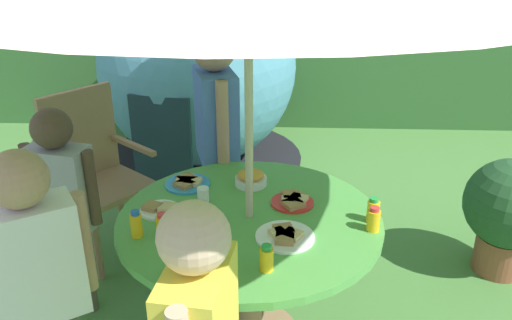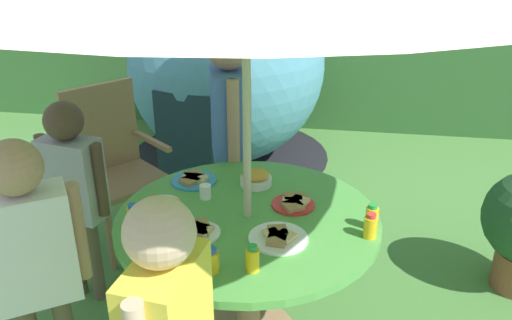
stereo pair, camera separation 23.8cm
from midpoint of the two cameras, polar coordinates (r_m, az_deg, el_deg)
The scene contains 22 objects.
hedge_backdrop at distance 5.57m, azimuth -0.00°, elevation 15.35°, with size 9.00×0.70×2.16m, color #33602D.
garden_table at distance 2.49m, azimuth -3.47°, elevation -8.95°, with size 1.22×1.22×0.72m.
wooden_chair at distance 3.44m, azimuth -19.23°, elevation -0.65°, with size 0.66×0.67×1.05m.
dome_tent at distance 4.56m, azimuth -7.82°, elevation 9.97°, with size 2.13×2.13×1.69m.
potted_plant at distance 3.36m, azimuth 24.20°, elevation -5.05°, with size 0.53×0.53×0.73m.
child_in_blue_shirt at distance 3.08m, azimuth -6.60°, elevation 4.66°, with size 0.30×0.47×1.44m.
child_in_grey_shirt at distance 2.83m, azimuth -22.79°, elevation -2.97°, with size 0.39×0.22×1.17m.
child_in_white_shirt at distance 2.19m, azimuth -25.97°, elevation -10.13°, with size 0.37×0.33×1.26m.
snack_bowl at distance 2.68m, azimuth -3.11°, elevation -2.10°, with size 0.16×0.16×0.08m.
plate_mid_left at distance 2.25m, azimuth 0.15°, elevation -8.36°, with size 0.26×0.26×0.03m.
plate_far_left at distance 2.73m, azimuth -10.02°, elevation -2.51°, with size 0.23×0.23×0.03m.
plate_front_edge at distance 2.28m, azimuth -8.73°, elevation -8.11°, with size 0.19×0.19×0.03m.
plate_center_back at distance 2.51m, azimuth -13.14°, elevation -5.32°, with size 0.19×0.19×0.03m.
plate_far_right at distance 2.51m, azimuth 1.34°, elevation -4.58°, with size 0.21×0.21×0.03m.
juice_bottle_near_left at distance 2.04m, azimuth -2.24°, elevation -10.82°, with size 0.06×0.06×0.11m.
juice_bottle_near_right at distance 2.38m, azimuth 9.94°, elevation -5.55°, with size 0.06×0.06×0.12m.
juice_bottle_center_front at distance 2.31m, azimuth -13.11°, elevation -7.07°, with size 0.06×0.06×0.11m.
juice_bottle_mid_right at distance 2.32m, azimuth 9.91°, elevation -6.54°, with size 0.06×0.06×0.11m.
juice_bottle_back_edge at distance 2.04m, azimuth -6.72°, elevation -11.25°, with size 0.06×0.06×0.11m.
juice_bottle_spot_a at distance 2.33m, azimuth -15.87°, elevation -6.89°, with size 0.05×0.05×0.12m.
juice_bottle_spot_b at distance 2.01m, azimuth -11.67°, elevation -12.08°, with size 0.05×0.05×0.12m.
cup_near at distance 2.55m, azimuth -8.48°, elevation -3.82°, with size 0.06×0.06×0.07m, color white.
Camera 1 is at (0.12, -2.08, 1.95)m, focal length 36.54 mm.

